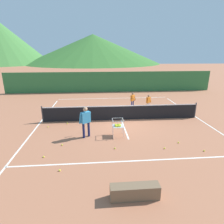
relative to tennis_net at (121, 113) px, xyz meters
name	(u,v)px	position (x,y,z in m)	size (l,w,h in m)	color
ground_plane	(121,120)	(0.00, 0.00, -0.50)	(120.00, 120.00, 0.00)	#A86647
line_baseline_near	(137,161)	(0.00, -4.89, -0.50)	(10.37, 0.08, 0.01)	white
line_baseline_far	(113,98)	(0.00, 6.00, -0.50)	(10.37, 0.08, 0.01)	white
line_sideline_west	(41,122)	(-5.19, 0.00, -0.50)	(0.08, 10.89, 0.01)	white
line_sideline_east	(197,117)	(5.19, 0.00, -0.50)	(0.08, 10.89, 0.01)	white
line_service_center	(121,120)	(0.00, 0.00, -0.50)	(0.08, 5.85, 0.01)	white
tennis_net	(121,113)	(0.00, 0.00, 0.00)	(10.12, 0.08, 1.05)	#333338
instructor	(86,119)	(-2.17, -2.43, 0.48)	(0.65, 0.73, 1.64)	#191E4C
student_0	(133,99)	(1.23, 2.57, 0.26)	(0.46, 0.68, 1.26)	navy
student_1	(148,101)	(2.33, 1.98, 0.21)	(0.46, 0.39, 1.19)	silver
ball_cart	(118,125)	(-0.51, -2.40, 0.08)	(0.58, 0.58, 0.90)	#B7B7BC
tennis_ball_0	(115,148)	(-0.80, -3.83, -0.47)	(0.07, 0.07, 0.07)	yellow
tennis_ball_1	(44,157)	(-3.88, -4.31, -0.47)	(0.07, 0.07, 0.07)	yellow
tennis_ball_2	(178,142)	(2.36, -3.52, -0.47)	(0.07, 0.07, 0.07)	yellow
tennis_ball_3	(60,170)	(-3.03, -5.33, -0.47)	(0.07, 0.07, 0.07)	yellow
tennis_ball_4	(48,127)	(-4.51, -0.91, -0.47)	(0.07, 0.07, 0.07)	yellow
tennis_ball_5	(204,151)	(3.18, -4.39, -0.47)	(0.07, 0.07, 0.07)	yellow
tennis_ball_6	(67,123)	(-3.44, -0.47, -0.47)	(0.07, 0.07, 0.07)	yellow
tennis_ball_7	(165,148)	(1.48, -4.02, -0.47)	(0.07, 0.07, 0.07)	yellow
tennis_ball_8	(121,124)	(-0.16, -0.92, -0.47)	(0.07, 0.07, 0.07)	yellow
tennis_ball_9	(62,145)	(-3.28, -3.29, -0.47)	(0.07, 0.07, 0.07)	yellow
windscreen_fence	(111,82)	(0.00, 9.15, 0.61)	(22.82, 0.08, 2.22)	#33753D
courtside_bench	(135,192)	(-0.50, -6.89, -0.27)	(1.50, 0.36, 0.46)	brown
hill_1	(93,49)	(-2.51, 66.74, 4.98)	(52.48, 52.48, 10.97)	#38702D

